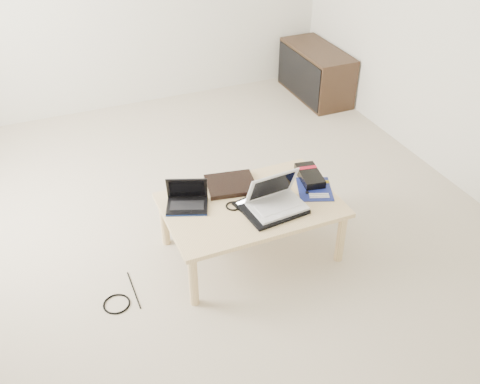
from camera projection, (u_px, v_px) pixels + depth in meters
name	position (u px, v px, depth m)	size (l,w,h in m)	color
ground	(199.00, 213.00, 3.94)	(4.00, 4.00, 0.00)	beige
coffee_table	(251.00, 209.00, 3.40)	(1.10, 0.70, 0.40)	#E4BF89
media_cabinet	(315.00, 73.00, 5.45)	(0.41, 0.90, 0.50)	#3B2818
book	(231.00, 184.00, 3.52)	(0.36, 0.31, 0.03)	black
netbook	(187.00, 200.00, 3.33)	(0.31, 0.27, 0.18)	black
tablet	(253.00, 204.00, 3.36)	(0.25, 0.21, 0.01)	black
remote	(282.00, 186.00, 3.51)	(0.10, 0.24, 0.02)	silver
neoprene_sleeve	(274.00, 209.00, 3.30)	(0.37, 0.27, 0.02)	black
white_laptop	(276.00, 199.00, 3.29)	(0.35, 0.26, 0.23)	silver
motherboard	(315.00, 189.00, 3.49)	(0.30, 0.33, 0.01)	#0C114F
gpu_box	(310.00, 176.00, 3.58)	(0.18, 0.28, 0.06)	black
cable_coil	(233.00, 206.00, 3.34)	(0.10, 0.10, 0.01)	black
floor_cable_coil	(117.00, 304.00, 3.21)	(0.16, 0.16, 0.01)	black
floor_cable_trail	(134.00, 290.00, 3.30)	(0.01, 0.01, 0.33)	black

